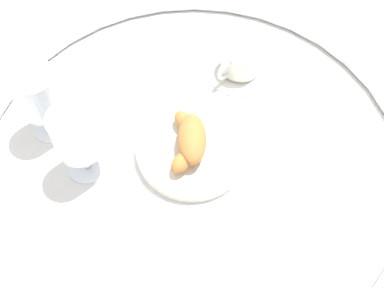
{
  "coord_description": "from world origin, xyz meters",
  "views": [
    {
      "loc": [
        -0.41,
        -0.17,
        0.69
      ],
      "look_at": [
        -0.01,
        0.0,
        0.03
      ],
      "focal_mm": 43.95,
      "sensor_mm": 36.0,
      "label": 1
    }
  ],
  "objects": [
    {
      "name": "ground_plane",
      "position": [
        0.0,
        0.0,
        0.0
      ],
      "size": [
        2.2,
        2.2,
        0.0
      ],
      "primitive_type": "plane",
      "color": "silver"
    },
    {
      "name": "coffee_cup_near",
      "position": [
        0.21,
        -0.01,
        0.03
      ],
      "size": [
        0.14,
        0.14,
        0.06
      ],
      "color": "silver",
      "rests_on": "ground_plane"
    },
    {
      "name": "juice_glass_right",
      "position": [
        -0.05,
        0.25,
        0.09
      ],
      "size": [
        0.08,
        0.08,
        0.14
      ],
      "color": "white",
      "rests_on": "ground_plane"
    },
    {
      "name": "juice_glass_left",
      "position": [
        -0.1,
        0.15,
        0.1
      ],
      "size": [
        0.08,
        0.08,
        0.14
      ],
      "color": "white",
      "rests_on": "ground_plane"
    },
    {
      "name": "croissant_large",
      "position": [
        -0.01,
        0.0,
        0.04
      ],
      "size": [
        0.13,
        0.1,
        0.04
      ],
      "color": "#AD6B33",
      "rests_on": "pastry_plate"
    },
    {
      "name": "table_chrome_rim",
      "position": [
        0.0,
        0.0,
        0.01
      ],
      "size": [
        0.76,
        0.76,
        0.02
      ],
      "primitive_type": "torus",
      "color": "silver",
      "rests_on": "ground_plane"
    },
    {
      "name": "pastry_plate",
      "position": [
        -0.01,
        0.0,
        0.01
      ],
      "size": [
        0.19,
        0.19,
        0.02
      ],
      "color": "silver",
      "rests_on": "ground_plane"
    }
  ]
}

